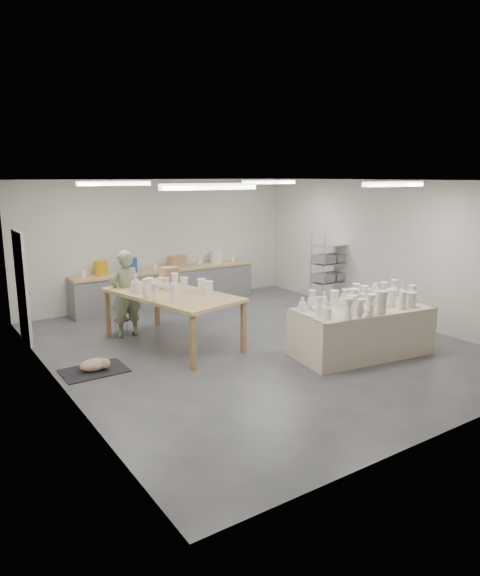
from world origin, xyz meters
TOP-DOWN VIEW (x-y plane):
  - room at (-0.11, 0.08)m, footprint 8.00×8.02m
  - back_counter at (-0.01, 3.68)m, footprint 4.60×0.60m
  - wire_shelf at (3.20, 1.40)m, footprint 0.88×0.48m
  - drying_table at (1.29, -1.42)m, footprint 2.52×1.46m
  - work_table at (-1.22, 0.97)m, footprint 1.86×2.86m
  - rug at (-2.90, 0.37)m, footprint 1.00×0.70m
  - cat at (-2.88, 0.35)m, footprint 0.53×0.45m
  - potter at (-1.76, 1.85)m, footprint 0.62×0.41m
  - red_stool at (-1.76, 2.12)m, footprint 0.38×0.38m

SIDE VIEW (x-z plane):
  - rug at x=-2.90m, z-range 0.00..0.02m
  - cat at x=-2.88m, z-range 0.02..0.21m
  - red_stool at x=-1.76m, z-range 0.11..0.40m
  - drying_table at x=1.29m, z-range -0.14..1.07m
  - back_counter at x=-0.01m, z-range -0.13..1.11m
  - potter at x=-1.76m, z-range 0.00..1.70m
  - wire_shelf at x=3.20m, z-range 0.02..1.82m
  - work_table at x=-1.22m, z-range 0.31..1.62m
  - room at x=-0.11m, z-range 0.56..3.56m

